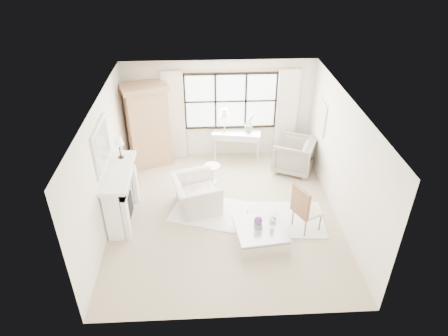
{
  "coord_description": "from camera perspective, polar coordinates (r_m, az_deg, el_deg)",
  "views": [
    {
      "loc": [
        -0.39,
        -7.08,
        5.72
      ],
      "look_at": [
        -0.01,
        0.2,
        1.12
      ],
      "focal_mm": 32.0,
      "sensor_mm": 36.0,
      "label": 1
    }
  ],
  "objects": [
    {
      "name": "side_table",
      "position": [
        9.96,
        -1.69,
        -0.5
      ],
      "size": [
        0.4,
        0.4,
        0.51
      ],
      "color": "silver",
      "rests_on": "floor"
    },
    {
      "name": "fireplace",
      "position": [
        8.91,
        -14.67,
        -3.65
      ],
      "size": [
        0.58,
        1.66,
        1.26
      ],
      "color": "white",
      "rests_on": "ground"
    },
    {
      "name": "wingback_chair",
      "position": [
        10.58,
        9.96,
        1.82
      ],
      "size": [
        1.29,
        1.28,
        0.89
      ],
      "primitive_type": "imported",
      "rotation": [
        0.0,
        0.0,
        -2.01
      ],
      "color": "gray",
      "rests_on": "floor"
    },
    {
      "name": "rug_left",
      "position": [
        9.18,
        -2.12,
        -6.2
      ],
      "size": [
        1.94,
        1.63,
        0.03
      ],
      "primitive_type": "cube",
      "rotation": [
        0.0,
        0.0,
        -0.32
      ],
      "color": "white",
      "rests_on": "floor"
    },
    {
      "name": "planter_flowers",
      "position": [
        8.08,
        4.93,
        -7.45
      ],
      "size": [
        0.16,
        0.16,
        0.16
      ],
      "primitive_type": "sphere",
      "color": "#5A2F76",
      "rests_on": "planter_box"
    },
    {
      "name": "console_lamp",
      "position": [
        10.55,
        0.06,
        7.83
      ],
      "size": [
        0.28,
        0.28,
        0.69
      ],
      "color": "#AA7F3B",
      "rests_on": "console_table"
    },
    {
      "name": "floor",
      "position": [
        9.11,
        0.11,
        -6.63
      ],
      "size": [
        5.5,
        5.5,
        0.0
      ],
      "primitive_type": "plane",
      "color": "tan",
      "rests_on": "ground"
    },
    {
      "name": "wall_left",
      "position": [
        8.58,
        -16.78,
        0.14
      ],
      "size": [
        0.0,
        5.5,
        5.5
      ],
      "primitive_type": "plane",
      "rotation": [
        1.57,
        0.0,
        1.57
      ],
      "color": "white",
      "rests_on": "ground"
    },
    {
      "name": "mirror_frame",
      "position": [
        8.34,
        -17.1,
        3.0
      ],
      "size": [
        0.05,
        1.15,
        0.95
      ],
      "primitive_type": "cube",
      "color": "silver",
      "rests_on": "wall_left"
    },
    {
      "name": "planter_box",
      "position": [
        8.17,
        4.89,
        -8.19
      ],
      "size": [
        0.16,
        0.16,
        0.11
      ],
      "primitive_type": "cube",
      "rotation": [
        0.0,
        0.0,
        0.09
      ],
      "color": "slate",
      "rests_on": "coffee_table"
    },
    {
      "name": "rug_right",
      "position": [
        9.06,
        8.8,
        -7.24
      ],
      "size": [
        1.76,
        1.37,
        0.03
      ],
      "primitive_type": "cube",
      "rotation": [
        0.0,
        0.0,
        -0.08
      ],
      "color": "white",
      "rests_on": "floor"
    },
    {
      "name": "armoire",
      "position": [
        10.59,
        -10.81,
        6.03
      ],
      "size": [
        1.29,
        1.05,
        2.24
      ],
      "rotation": [
        0.0,
        0.0,
        0.36
      ],
      "color": "tan",
      "rests_on": "floor"
    },
    {
      "name": "coffee_table",
      "position": [
        8.34,
        5.21,
        -9.52
      ],
      "size": [
        1.11,
        1.11,
        0.38
      ],
      "rotation": [
        0.0,
        0.0,
        0.12
      ],
      "color": "white",
      "rests_on": "floor"
    },
    {
      "name": "window_pane",
      "position": [
        10.66,
        0.95,
        9.52
      ],
      "size": [
        2.4,
        0.02,
        1.5
      ],
      "primitive_type": "cube",
      "color": "silver",
      "rests_on": "wall_back"
    },
    {
      "name": "mantel_lamp",
      "position": [
        8.81,
        -14.84,
        3.64
      ],
      "size": [
        0.22,
        0.22,
        0.51
      ],
      "color": "black",
      "rests_on": "fireplace"
    },
    {
      "name": "curtain_right",
      "position": [
        10.94,
        8.9,
        7.65
      ],
      "size": [
        0.55,
        0.1,
        2.47
      ],
      "primitive_type": "cube",
      "color": "white",
      "rests_on": "ground"
    },
    {
      "name": "club_armchair",
      "position": [
        9.14,
        -4.04,
        -3.71
      ],
      "size": [
        1.25,
        1.35,
        0.73
      ],
      "primitive_type": "imported",
      "rotation": [
        0.0,
        0.0,
        1.84
      ],
      "color": "beige",
      "rests_on": "floor"
    },
    {
      "name": "wall_front",
      "position": [
        6.16,
        1.54,
        -12.88
      ],
      "size": [
        5.0,
        0.0,
        5.0
      ],
      "primitive_type": "plane",
      "rotation": [
        -1.57,
        0.0,
        0.0
      ],
      "color": "silver",
      "rests_on": "ground"
    },
    {
      "name": "art_frame",
      "position": [
        10.13,
        13.78,
        7.0
      ],
      "size": [
        0.04,
        0.62,
        0.82
      ],
      "primitive_type": "cube",
      "color": "silver",
      "rests_on": "wall_right"
    },
    {
      "name": "art_canvas",
      "position": [
        10.13,
        13.67,
        7.0
      ],
      "size": [
        0.01,
        0.52,
        0.72
      ],
      "primitive_type": "cube",
      "color": "beige",
      "rests_on": "wall_right"
    },
    {
      "name": "curtain_left",
      "position": [
        10.75,
        -7.11,
        7.33
      ],
      "size": [
        0.55,
        0.1,
        2.47
      ],
      "primitive_type": "cube",
      "color": "beige",
      "rests_on": "ground"
    },
    {
      "name": "window_frame",
      "position": [
        10.65,
        0.95,
        9.5
      ],
      "size": [
        2.5,
        0.04,
        1.5
      ],
      "primitive_type": null,
      "color": "black",
      "rests_on": "wall_back"
    },
    {
      "name": "mirror_glass",
      "position": [
        8.33,
        -16.9,
        3.01
      ],
      "size": [
        0.02,
        1.0,
        0.8
      ],
      "primitive_type": "cube",
      "color": "#B9BEC5",
      "rests_on": "wall_left"
    },
    {
      "name": "console_table",
      "position": [
        10.99,
        1.74,
        3.3
      ],
      "size": [
        1.36,
        0.67,
        0.8
      ],
      "rotation": [
        0.0,
        0.0,
        -0.17
      ],
      "color": "silver",
      "rests_on": "floor"
    },
    {
      "name": "pillar_candle",
      "position": [
        8.1,
        6.86,
        -8.68
      ],
      "size": [
        0.09,
        0.09,
        0.12
      ],
      "primitive_type": "cylinder",
      "color": "beige",
      "rests_on": "coffee_table"
    },
    {
      "name": "orchid_plant",
      "position": [
        10.71,
        3.69,
        6.41
      ],
      "size": [
        0.36,
        0.33,
        0.53
      ],
      "primitive_type": "imported",
      "rotation": [
        0.0,
        0.0,
        0.4
      ],
      "color": "#637B52",
      "rests_on": "console_table"
    },
    {
      "name": "coffee_vase",
      "position": [
        8.33,
        6.95,
        -7.16
      ],
      "size": [
        0.17,
        0.17,
        0.16
      ],
      "primitive_type": "imported",
      "rotation": [
        0.0,
        0.0,
        0.12
      ],
      "color": "silver",
      "rests_on": "coffee_table"
    },
    {
      "name": "ceiling",
      "position": [
        7.71,
        0.13,
        9.2
      ],
      "size": [
        5.5,
        5.5,
        0.0
      ],
      "primitive_type": "plane",
      "rotation": [
        3.14,
        0.0,
        0.0
      ],
      "color": "white",
      "rests_on": "ground"
    },
    {
      "name": "wall_back",
      "position": [
        10.77,
        -0.68,
        8.31
      ],
      "size": [
        5.0,
        0.0,
        5.0
      ],
      "primitive_type": "plane",
      "rotation": [
        1.57,
        0.0,
        0.0
      ],
      "color": "silver",
      "rests_on": "ground"
    },
    {
      "name": "curtain_rod",
      "position": [
        10.3,
        1.02,
        13.86
      ],
      "size": [
        3.3,
        0.04,
        0.04
      ],
      "primitive_type": "cylinder",
      "rotation": [
        0.0,
        1.57,
        0.0
      ],
      "color": "#B2863D",
      "rests_on": "wall_back"
    },
    {
      "name": "french_chair",
      "position": [
        8.71,
        11.6,
        -6.91
      ],
      "size": [
        0.65,
        0.65,
        1.08
      ],
      "rotation": [
        0.0,
        0.0,
        2.03
      ],
      "color": "#92613D",
      "rests_on": "floor"
    },
    {
      "name": "wall_right",
      "position": [
        8.81,
        16.59,
        1.04
      ],
      "size": [
        0.0,
        5.5,
        5.5
      ],
      "primitive_type": "plane",
      "rotation": [
        1.57,
        0.0,
        -1.57
      ],
      "color": "white",
      "rests_on": "ground"
    }
  ]
}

